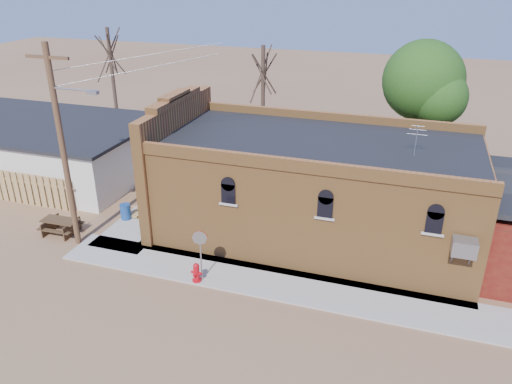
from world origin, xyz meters
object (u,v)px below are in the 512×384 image
(fire_hydrant, at_px, (196,272))
(stop_sign, at_px, (200,242))
(utility_pole, at_px, (63,145))
(trash_barrel, at_px, (126,212))
(brick_bar, at_px, (310,188))
(picnic_table, at_px, (61,224))

(fire_hydrant, xyz_separation_m, stop_sign, (0.16, 0.17, 1.32))
(utility_pole, height_order, fire_hydrant, utility_pole)
(utility_pole, bearing_deg, trash_barrel, 72.37)
(utility_pole, bearing_deg, fire_hydrant, -10.55)
(stop_sign, xyz_separation_m, trash_barrel, (-5.77, 3.69, -1.33))
(brick_bar, xyz_separation_m, stop_sign, (-3.17, -5.33, -0.53))
(stop_sign, bearing_deg, brick_bar, 67.76)
(brick_bar, bearing_deg, picnic_table, -161.25)
(brick_bar, bearing_deg, fire_hydrant, -121.16)
(fire_hydrant, bearing_deg, trash_barrel, 162.69)
(brick_bar, xyz_separation_m, utility_pole, (-9.79, -4.29, 2.43))
(brick_bar, relative_size, trash_barrel, 20.89)
(utility_pole, bearing_deg, stop_sign, -8.88)
(fire_hydrant, bearing_deg, brick_bar, 76.03)
(picnic_table, bearing_deg, stop_sign, -13.11)
(utility_pole, relative_size, picnic_table, 5.04)
(picnic_table, bearing_deg, fire_hydrant, -14.52)
(utility_pole, xyz_separation_m, trash_barrel, (0.84, 2.66, -4.30))
(stop_sign, bearing_deg, trash_barrel, 155.91)
(trash_barrel, relative_size, picnic_table, 0.44)
(trash_barrel, bearing_deg, picnic_table, -135.73)
(stop_sign, height_order, picnic_table, stop_sign)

